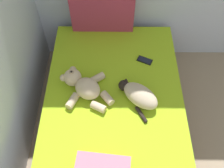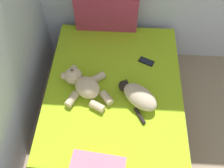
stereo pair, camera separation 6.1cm
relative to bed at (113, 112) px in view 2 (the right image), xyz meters
The scene contains 5 objects.
bed is the anchor object (origin of this frame).
patterned_cushion 1.02m from the bed, 97.82° to the left, with size 0.65×0.10×0.41m.
cat 0.40m from the bed, ahead, with size 0.38×0.41×0.15m.
teddy_bear 0.44m from the bed, 164.35° to the left, with size 0.50×0.46×0.17m.
cell_phone 0.60m from the bed, 54.96° to the left, with size 0.16×0.13×0.01m.
Camera 2 is at (0.90, 1.92, 2.42)m, focal length 39.67 mm.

